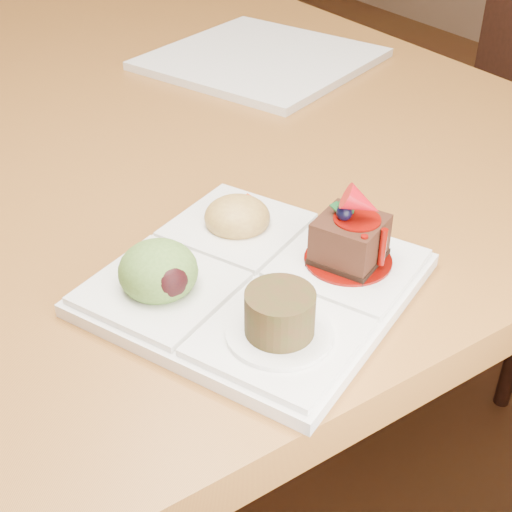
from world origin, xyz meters
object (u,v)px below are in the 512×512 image
chair_right (471,168)px  sampler_plate (252,272)px  second_plate (261,59)px  dining_table (42,81)px

chair_right → sampler_plate: 0.89m
sampler_plate → chair_right: bearing=3.0°
chair_right → sampler_plate: bearing=139.2°
sampler_plate → second_plate: size_ratio=1.07×
dining_table → chair_right: chair_right is taller
second_plate → dining_table: bearing=131.0°
sampler_plate → second_plate: sampler_plate is taller
chair_right → second_plate: (-0.43, 0.08, 0.27)m
chair_right → second_plate: bearing=101.8°
dining_table → second_plate: size_ratio=6.23×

